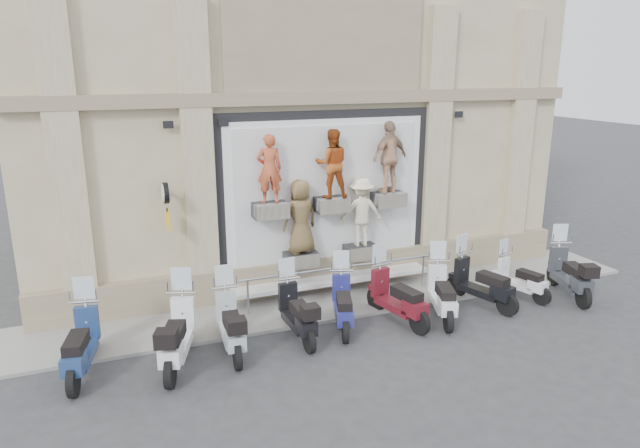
{
  "coord_description": "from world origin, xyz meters",
  "views": [
    {
      "loc": [
        -5.19,
        -9.82,
        5.55
      ],
      "look_at": [
        -0.57,
        1.9,
        2.07
      ],
      "focal_mm": 32.0,
      "sensor_mm": 36.0,
      "label": 1
    }
  ],
  "objects_px": {
    "scooter_f": "(398,287)",
    "scooter_g": "(443,284)",
    "scooter_j": "(570,264)",
    "guard_rail": "(341,284)",
    "scooter_i": "(521,271)",
    "scooter_b": "(177,324)",
    "scooter_h": "(483,274)",
    "scooter_d": "(297,303)",
    "scooter_e": "(343,294)",
    "clock_sign_bracket": "(166,200)",
    "scooter_a": "(79,333)",
    "scooter_c": "(230,314)"
  },
  "relations": [
    {
      "from": "scooter_f",
      "to": "scooter_d",
      "type": "bearing_deg",
      "value": 166.48
    },
    {
      "from": "scooter_i",
      "to": "scooter_b",
      "type": "bearing_deg",
      "value": 167.03
    },
    {
      "from": "scooter_d",
      "to": "guard_rail",
      "type": "bearing_deg",
      "value": 40.37
    },
    {
      "from": "scooter_j",
      "to": "scooter_g",
      "type": "bearing_deg",
      "value": -163.63
    },
    {
      "from": "scooter_e",
      "to": "scooter_f",
      "type": "distance_m",
      "value": 1.26
    },
    {
      "from": "scooter_a",
      "to": "scooter_f",
      "type": "bearing_deg",
      "value": 10.29
    },
    {
      "from": "scooter_h",
      "to": "scooter_i",
      "type": "distance_m",
      "value": 1.24
    },
    {
      "from": "clock_sign_bracket",
      "to": "scooter_i",
      "type": "distance_m",
      "value": 8.64
    },
    {
      "from": "scooter_b",
      "to": "scooter_i",
      "type": "bearing_deg",
      "value": 21.02
    },
    {
      "from": "scooter_f",
      "to": "scooter_j",
      "type": "xyz_separation_m",
      "value": [
        4.71,
        -0.25,
        0.01
      ]
    },
    {
      "from": "scooter_f",
      "to": "scooter_h",
      "type": "relative_size",
      "value": 1.02
    },
    {
      "from": "scooter_g",
      "to": "scooter_j",
      "type": "height_order",
      "value": "scooter_j"
    },
    {
      "from": "scooter_d",
      "to": "scooter_i",
      "type": "bearing_deg",
      "value": 0.08
    },
    {
      "from": "scooter_d",
      "to": "scooter_a",
      "type": "bearing_deg",
      "value": 178.8
    },
    {
      "from": "guard_rail",
      "to": "scooter_i",
      "type": "xyz_separation_m",
      "value": [
        4.29,
        -1.33,
        0.22
      ]
    },
    {
      "from": "scooter_a",
      "to": "scooter_b",
      "type": "distance_m",
      "value": 1.74
    },
    {
      "from": "scooter_a",
      "to": "scooter_f",
      "type": "height_order",
      "value": "scooter_a"
    },
    {
      "from": "scooter_e",
      "to": "scooter_i",
      "type": "xyz_separation_m",
      "value": [
        4.79,
        -0.02,
        -0.1
      ]
    },
    {
      "from": "scooter_a",
      "to": "scooter_i",
      "type": "height_order",
      "value": "scooter_a"
    },
    {
      "from": "guard_rail",
      "to": "clock_sign_bracket",
      "type": "distance_m",
      "value": 4.57
    },
    {
      "from": "guard_rail",
      "to": "scooter_f",
      "type": "bearing_deg",
      "value": -63.17
    },
    {
      "from": "scooter_j",
      "to": "guard_rail",
      "type": "bearing_deg",
      "value": 179.87
    },
    {
      "from": "scooter_b",
      "to": "scooter_g",
      "type": "xyz_separation_m",
      "value": [
        5.89,
        0.01,
        -0.05
      ]
    },
    {
      "from": "scooter_b",
      "to": "scooter_g",
      "type": "height_order",
      "value": "scooter_b"
    },
    {
      "from": "scooter_a",
      "to": "scooter_j",
      "type": "height_order",
      "value": "scooter_j"
    },
    {
      "from": "scooter_c",
      "to": "scooter_e",
      "type": "xyz_separation_m",
      "value": [
        2.53,
        0.18,
        -0.02
      ]
    },
    {
      "from": "scooter_h",
      "to": "scooter_a",
      "type": "bearing_deg",
      "value": 162.67
    },
    {
      "from": "scooter_e",
      "to": "scooter_d",
      "type": "bearing_deg",
      "value": -156.26
    },
    {
      "from": "scooter_f",
      "to": "scooter_g",
      "type": "relative_size",
      "value": 1.02
    },
    {
      "from": "scooter_f",
      "to": "clock_sign_bracket",
      "type": "bearing_deg",
      "value": 145.93
    },
    {
      "from": "clock_sign_bracket",
      "to": "scooter_c",
      "type": "distance_m",
      "value": 2.91
    },
    {
      "from": "scooter_c",
      "to": "scooter_g",
      "type": "relative_size",
      "value": 1.0
    },
    {
      "from": "scooter_j",
      "to": "scooter_b",
      "type": "bearing_deg",
      "value": -162.97
    },
    {
      "from": "scooter_g",
      "to": "scooter_i",
      "type": "relative_size",
      "value": 1.19
    },
    {
      "from": "scooter_g",
      "to": "scooter_i",
      "type": "bearing_deg",
      "value": 28.61
    },
    {
      "from": "scooter_g",
      "to": "scooter_h",
      "type": "xyz_separation_m",
      "value": [
        1.26,
        0.24,
        -0.0
      ]
    },
    {
      "from": "scooter_b",
      "to": "scooter_d",
      "type": "bearing_deg",
      "value": 25.07
    },
    {
      "from": "scooter_d",
      "to": "scooter_j",
      "type": "relative_size",
      "value": 0.94
    },
    {
      "from": "clock_sign_bracket",
      "to": "scooter_e",
      "type": "distance_m",
      "value": 4.32
    },
    {
      "from": "scooter_e",
      "to": "clock_sign_bracket",
      "type": "bearing_deg",
      "value": 171.9
    },
    {
      "from": "guard_rail",
      "to": "scooter_f",
      "type": "height_order",
      "value": "scooter_f"
    },
    {
      "from": "clock_sign_bracket",
      "to": "scooter_f",
      "type": "xyz_separation_m",
      "value": [
        4.64,
        -1.94,
        -1.97
      ]
    },
    {
      "from": "scooter_g",
      "to": "guard_rail",
      "type": "bearing_deg",
      "value": 158.39
    },
    {
      "from": "scooter_e",
      "to": "scooter_i",
      "type": "distance_m",
      "value": 4.8
    },
    {
      "from": "scooter_a",
      "to": "scooter_d",
      "type": "xyz_separation_m",
      "value": [
        4.21,
        -0.05,
        -0.05
      ]
    },
    {
      "from": "scooter_b",
      "to": "scooter_d",
      "type": "xyz_separation_m",
      "value": [
        2.5,
        0.28,
        -0.08
      ]
    },
    {
      "from": "scooter_c",
      "to": "scooter_e",
      "type": "bearing_deg",
      "value": 8.17
    },
    {
      "from": "guard_rail",
      "to": "scooter_j",
      "type": "xyz_separation_m",
      "value": [
        5.45,
        -1.72,
        0.38
      ]
    },
    {
      "from": "scooter_b",
      "to": "scooter_d",
      "type": "height_order",
      "value": "scooter_b"
    },
    {
      "from": "scooter_c",
      "to": "scooter_g",
      "type": "xyz_separation_m",
      "value": [
        4.82,
        -0.17,
        0.0
      ]
    }
  ]
}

